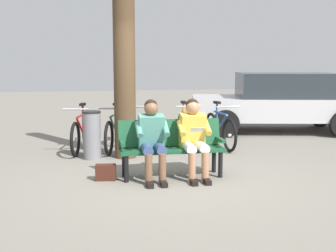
{
  "coord_description": "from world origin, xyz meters",
  "views": [
    {
      "loc": [
        1.46,
        6.42,
        1.78
      ],
      "look_at": [
        0.01,
        -0.43,
        0.75
      ],
      "focal_mm": 47.86,
      "sensor_mm": 36.0,
      "label": 1
    }
  ],
  "objects_px": {
    "bicycle_purple": "(151,130)",
    "bench": "(171,144)",
    "person_reading": "(194,135)",
    "bicycle_silver": "(185,130)",
    "bicycle_blue": "(220,130)",
    "bicycle_red": "(81,133)",
    "parked_car": "(279,101)",
    "bicycle_black": "(115,132)",
    "person_companion": "(152,136)",
    "tree_trunk": "(124,55)",
    "handbag": "(106,172)",
    "litter_bin": "(92,135)"
  },
  "relations": [
    {
      "from": "person_reading",
      "to": "bicycle_purple",
      "type": "bearing_deg",
      "value": -83.31
    },
    {
      "from": "handbag",
      "to": "bicycle_purple",
      "type": "distance_m",
      "value": 2.61
    },
    {
      "from": "person_reading",
      "to": "bicycle_silver",
      "type": "bearing_deg",
      "value": -99.83
    },
    {
      "from": "parked_car",
      "to": "handbag",
      "type": "bearing_deg",
      "value": 52.89
    },
    {
      "from": "person_reading",
      "to": "person_companion",
      "type": "bearing_deg",
      "value": -0.05
    },
    {
      "from": "person_companion",
      "to": "bicycle_silver",
      "type": "xyz_separation_m",
      "value": [
        -1.11,
        -2.41,
        -0.3
      ]
    },
    {
      "from": "bicycle_silver",
      "to": "bicycle_purple",
      "type": "distance_m",
      "value": 0.71
    },
    {
      "from": "bicycle_black",
      "to": "parked_car",
      "type": "distance_m",
      "value": 4.57
    },
    {
      "from": "parked_car",
      "to": "person_reading",
      "type": "bearing_deg",
      "value": 63.39
    },
    {
      "from": "bicycle_black",
      "to": "bicycle_red",
      "type": "relative_size",
      "value": 0.99
    },
    {
      "from": "person_companion",
      "to": "bicycle_purple",
      "type": "height_order",
      "value": "person_companion"
    },
    {
      "from": "person_companion",
      "to": "bicycle_red",
      "type": "height_order",
      "value": "person_companion"
    },
    {
      "from": "person_companion",
      "to": "bicycle_blue",
      "type": "bearing_deg",
      "value": -128.18
    },
    {
      "from": "bicycle_silver",
      "to": "bicycle_purple",
      "type": "bearing_deg",
      "value": -88.6
    },
    {
      "from": "bicycle_purple",
      "to": "bench",
      "type": "bearing_deg",
      "value": 23.08
    },
    {
      "from": "bicycle_black",
      "to": "bicycle_red",
      "type": "height_order",
      "value": "same"
    },
    {
      "from": "bench",
      "to": "person_reading",
      "type": "relative_size",
      "value": 1.34
    },
    {
      "from": "litter_bin",
      "to": "person_reading",
      "type": "bearing_deg",
      "value": 131.58
    },
    {
      "from": "bicycle_silver",
      "to": "bicycle_black",
      "type": "xyz_separation_m",
      "value": [
        1.46,
        0.06,
        0.0
      ]
    },
    {
      "from": "litter_bin",
      "to": "bicycle_silver",
      "type": "xyz_separation_m",
      "value": [
        -1.93,
        -0.77,
        -0.08
      ]
    },
    {
      "from": "person_reading",
      "to": "bicycle_silver",
      "type": "height_order",
      "value": "person_reading"
    },
    {
      "from": "tree_trunk",
      "to": "parked_car",
      "type": "bearing_deg",
      "value": -151.41
    },
    {
      "from": "tree_trunk",
      "to": "bicycle_silver",
      "type": "height_order",
      "value": "tree_trunk"
    },
    {
      "from": "litter_bin",
      "to": "bicycle_black",
      "type": "xyz_separation_m",
      "value": [
        -0.47,
        -0.71,
        -0.08
      ]
    },
    {
      "from": "handbag",
      "to": "litter_bin",
      "type": "height_order",
      "value": "litter_bin"
    },
    {
      "from": "bicycle_silver",
      "to": "parked_car",
      "type": "xyz_separation_m",
      "value": [
        -2.82,
        -1.48,
        0.41
      ]
    },
    {
      "from": "person_reading",
      "to": "bicycle_silver",
      "type": "distance_m",
      "value": 2.48
    },
    {
      "from": "bench",
      "to": "handbag",
      "type": "bearing_deg",
      "value": 4.56
    },
    {
      "from": "bench",
      "to": "bicycle_purple",
      "type": "relative_size",
      "value": 1.04
    },
    {
      "from": "litter_bin",
      "to": "bicycle_silver",
      "type": "relative_size",
      "value": 0.52
    },
    {
      "from": "person_reading",
      "to": "handbag",
      "type": "height_order",
      "value": "person_reading"
    },
    {
      "from": "person_reading",
      "to": "bicycle_red",
      "type": "xyz_separation_m",
      "value": [
        1.64,
        -2.38,
        -0.31
      ]
    },
    {
      "from": "person_companion",
      "to": "tree_trunk",
      "type": "height_order",
      "value": "tree_trunk"
    },
    {
      "from": "person_companion",
      "to": "bicycle_black",
      "type": "relative_size",
      "value": 0.74
    },
    {
      "from": "person_reading",
      "to": "handbag",
      "type": "relative_size",
      "value": 4.0
    },
    {
      "from": "bicycle_silver",
      "to": "bicycle_red",
      "type": "xyz_separation_m",
      "value": [
        2.11,
        0.04,
        0.0
      ]
    },
    {
      "from": "person_companion",
      "to": "litter_bin",
      "type": "height_order",
      "value": "person_companion"
    },
    {
      "from": "parked_car",
      "to": "bicycle_black",
      "type": "bearing_deg",
      "value": 33.37
    },
    {
      "from": "bicycle_silver",
      "to": "person_reading",
      "type": "bearing_deg",
      "value": -5.91
    },
    {
      "from": "bicycle_red",
      "to": "parked_car",
      "type": "relative_size",
      "value": 0.37
    },
    {
      "from": "bicycle_silver",
      "to": "parked_car",
      "type": "relative_size",
      "value": 0.37
    },
    {
      "from": "person_reading",
      "to": "bicycle_purple",
      "type": "distance_m",
      "value": 2.5
    },
    {
      "from": "bench",
      "to": "bicycle_red",
      "type": "height_order",
      "value": "bicycle_red"
    },
    {
      "from": "bicycle_black",
      "to": "parked_car",
      "type": "relative_size",
      "value": 0.36
    },
    {
      "from": "bicycle_silver",
      "to": "bicycle_blue",
      "type": "bearing_deg",
      "value": 78.62
    },
    {
      "from": "bicycle_black",
      "to": "bicycle_blue",
      "type": "bearing_deg",
      "value": 103.4
    },
    {
      "from": "person_reading",
      "to": "bicycle_silver",
      "type": "relative_size",
      "value": 0.72
    },
    {
      "from": "person_reading",
      "to": "bicycle_black",
      "type": "distance_m",
      "value": 2.57
    },
    {
      "from": "handbag",
      "to": "bicycle_black",
      "type": "relative_size",
      "value": 0.18
    },
    {
      "from": "tree_trunk",
      "to": "person_companion",
      "type": "bearing_deg",
      "value": 97.56
    }
  ]
}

